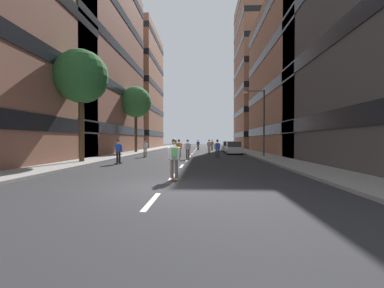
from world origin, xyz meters
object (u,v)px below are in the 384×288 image
parked_car_mid (229,147)px  streetlamp_right (260,115)px  street_tree_mid (136,102)px  skater_8 (174,157)px  skater_6 (118,150)px  skater_2 (145,147)px  skater_0 (179,148)px  skater_1 (209,146)px  skater_4 (188,148)px  parked_car_near (233,148)px  skater_7 (212,144)px  street_tree_near (81,77)px  skater_3 (198,144)px  skater_5 (217,148)px

parked_car_mid → streetlamp_right: size_ratio=0.68×
street_tree_mid → streetlamp_right: 17.21m
skater_8 → skater_6: bearing=123.2°
skater_2 → parked_car_mid: bearing=53.1°
streetlamp_right → skater_0: size_ratio=3.65×
street_tree_mid → skater_1: 11.34m
skater_1 → skater_4: (-2.09, -11.55, 0.00)m
parked_car_near → parked_car_mid: (0.00, 6.30, 0.00)m
skater_1 → skater_7: 10.12m
parked_car_mid → skater_7: bearing=109.9°
skater_8 → street_tree_near: bearing=134.4°
parked_car_mid → skater_3: 8.14m
skater_1 → street_tree_near: bearing=-122.2°
parked_car_near → street_tree_near: street_tree_near is taller
skater_0 → skater_8: size_ratio=1.00×
street_tree_mid → street_tree_near: bearing=-90.0°
streetlamp_right → street_tree_near: bearing=-154.5°
street_tree_near → streetlamp_right: size_ratio=1.27×
skater_6 → skater_7: same height
skater_7 → skater_0: bearing=-100.4°
street_tree_mid → skater_3: bearing=52.5°
streetlamp_right → skater_8: size_ratio=3.65×
street_tree_mid → streetlamp_right: (14.63, -8.67, -2.62)m
streetlamp_right → skater_8: (-6.80, -14.99, -3.12)m
parked_car_near → streetlamp_right: streetlamp_right is taller
streetlamp_right → skater_7: streetlamp_right is taller
street_tree_near → skater_6: size_ratio=4.65×
street_tree_near → street_tree_mid: 15.65m
skater_1 → skater_2: 10.86m
parked_car_near → skater_4: skater_4 is taller
street_tree_mid → skater_4: 15.10m
street_tree_near → skater_3: street_tree_near is taller
skater_8 → parked_car_mid: bearing=79.9°
skater_7 → skater_2: bearing=-111.2°
skater_3 → skater_4: same height
skater_0 → skater_3: (1.33, 20.87, 0.00)m
skater_0 → skater_3: 20.91m
skater_4 → skater_5: 2.79m
parked_car_mid → skater_8: bearing=-100.1°
street_tree_mid → skater_5: (10.33, -10.80, -5.77)m
skater_3 → skater_7: 2.47m
skater_7 → street_tree_near: bearing=-112.3°
parked_car_mid → skater_4: bearing=-108.0°
parked_car_mid → skater_4: skater_4 is taller
street_tree_mid → skater_7: size_ratio=4.90×
skater_2 → skater_3: bearing=75.8°
parked_car_near → skater_2: (-9.49, -6.32, 0.29)m
streetlamp_right → skater_8: bearing=-114.4°
skater_3 → skater_8: size_ratio=1.00×
skater_4 → skater_6: same height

